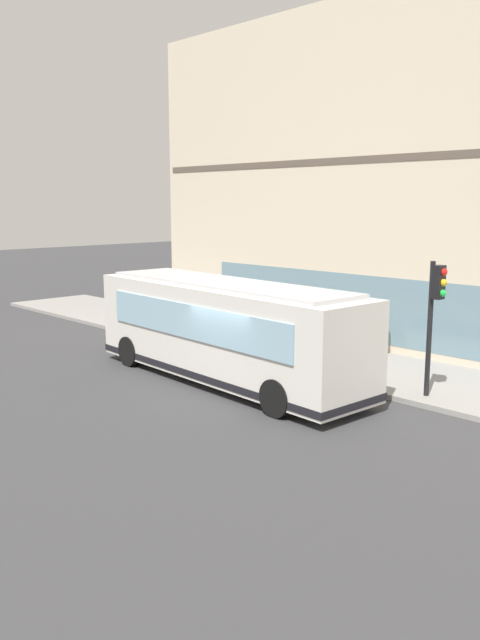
# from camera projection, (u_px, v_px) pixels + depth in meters

# --- Properties ---
(ground) EXTENTS (120.00, 120.00, 0.00)m
(ground) POSITION_uv_depth(u_px,v_px,m) (237.00, 394.00, 18.50)
(ground) COLOR #38383A
(sidewalk_curb) EXTENTS (4.47, 40.00, 0.15)m
(sidewalk_curb) POSITION_uv_depth(u_px,v_px,m) (341.00, 363.00, 21.80)
(sidewalk_curb) COLOR gray
(sidewalk_curb) RESTS_ON ground
(building_corner) EXTENTS (8.71, 23.74, 12.49)m
(building_corner) POSITION_uv_depth(u_px,v_px,m) (448.00, 180.00, 25.21)
(building_corner) COLOR beige
(building_corner) RESTS_ON ground
(city_bus_nearside) EXTENTS (3.08, 10.16, 3.07)m
(city_bus_nearside) POSITION_uv_depth(u_px,v_px,m) (225.00, 332.00, 19.54)
(city_bus_nearside) COLOR silver
(city_bus_nearside) RESTS_ON ground
(traffic_light_near_corner) EXTENTS (0.32, 0.49, 3.70)m
(traffic_light_near_corner) POSITION_uv_depth(u_px,v_px,m) (435.00, 303.00, 17.32)
(traffic_light_near_corner) COLOR black
(traffic_light_near_corner) RESTS_ON sidewalk_curb
(pedestrian_near_building_entrance) EXTENTS (0.32, 0.32, 1.67)m
(pedestrian_near_building_entrance) POSITION_uv_depth(u_px,v_px,m) (384.00, 329.00, 22.34)
(pedestrian_near_building_entrance) COLOR gold
(pedestrian_near_building_entrance) RESTS_ON sidewalk_curb
(pedestrian_walking_along_curb) EXTENTS (0.32, 0.32, 1.72)m
(pedestrian_walking_along_curb) POSITION_uv_depth(u_px,v_px,m) (264.00, 312.00, 25.41)
(pedestrian_walking_along_curb) COLOR black
(pedestrian_walking_along_curb) RESTS_ON sidewalk_curb
(newspaper_vending_box) EXTENTS (0.44, 0.42, 0.90)m
(newspaper_vending_box) POSITION_uv_depth(u_px,v_px,m) (302.00, 346.00, 21.99)
(newspaper_vending_box) COLOR #BF3F19
(newspaper_vending_box) RESTS_ON sidewalk_curb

